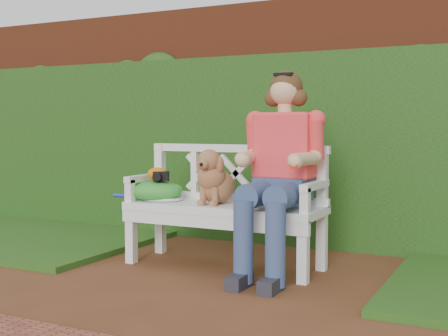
% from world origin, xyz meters
% --- Properties ---
extents(ground, '(60.00, 60.00, 0.00)m').
position_xyz_m(ground, '(0.00, 0.00, 0.00)').
color(ground, '#532C17').
extents(brick_wall, '(10.00, 0.30, 2.20)m').
position_xyz_m(brick_wall, '(0.00, 1.90, 1.10)').
color(brick_wall, brown).
rests_on(brick_wall, ground).
extents(ivy_hedge, '(10.00, 0.18, 1.70)m').
position_xyz_m(ivy_hedge, '(0.00, 1.68, 0.85)').
color(ivy_hedge, '#31621E').
rests_on(ivy_hedge, ground).
extents(grass_left, '(2.60, 2.00, 0.05)m').
position_xyz_m(grass_left, '(-2.40, 0.90, 0.03)').
color(grass_left, '#1F3F16').
rests_on(grass_left, ground).
extents(garden_bench, '(1.59, 0.63, 0.48)m').
position_xyz_m(garden_bench, '(-0.13, 0.66, 0.24)').
color(garden_bench, white).
rests_on(garden_bench, ground).
extents(seated_woman, '(0.84, 0.97, 1.47)m').
position_xyz_m(seated_woman, '(0.34, 0.64, 0.73)').
color(seated_woman, '#FF4D6F').
rests_on(seated_woman, ground).
extents(dog, '(0.32, 0.41, 0.42)m').
position_xyz_m(dog, '(-0.18, 0.62, 0.69)').
color(dog, '#B76F4E').
rests_on(dog, garden_bench).
extents(tennis_racket, '(0.72, 0.48, 0.03)m').
position_xyz_m(tennis_racket, '(-0.70, 0.64, 0.50)').
color(tennis_racket, white).
rests_on(tennis_racket, garden_bench).
extents(green_bag, '(0.55, 0.49, 0.15)m').
position_xyz_m(green_bag, '(-0.71, 0.61, 0.56)').
color(green_bag, '#277537').
rests_on(green_bag, garden_bench).
extents(camera_item, '(0.14, 0.12, 0.08)m').
position_xyz_m(camera_item, '(-0.65, 0.61, 0.67)').
color(camera_item, black).
rests_on(camera_item, green_bag).
extents(baseball_glove, '(0.18, 0.14, 0.10)m').
position_xyz_m(baseball_glove, '(-0.71, 0.64, 0.69)').
color(baseball_glove, '#CA6B0C').
rests_on(baseball_glove, green_bag).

